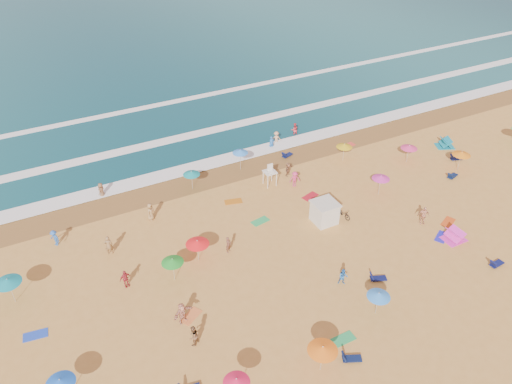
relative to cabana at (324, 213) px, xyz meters
name	(u,v)px	position (x,y,z in m)	size (l,w,h in m)	color
ground	(258,250)	(-7.25, -0.77, -1.00)	(220.00, 220.00, 0.00)	gold
ocean	(73,12)	(-7.25, 83.23, -1.00)	(220.00, 140.00, 0.18)	#0C4756
wet_sand	(203,179)	(-7.25, 11.73, -0.99)	(220.00, 220.00, 0.00)	olive
surf_foam	(174,142)	(-7.25, 20.55, -0.90)	(200.00, 18.70, 0.05)	white
cabana	(324,213)	(0.00, 0.00, 0.00)	(2.00, 2.00, 2.00)	silver
cabana_roof	(325,204)	(0.00, 0.00, 1.06)	(2.20, 2.20, 0.12)	silver
bicycle	(343,214)	(1.90, -0.30, -0.55)	(0.60, 1.71, 0.90)	black
lifeguard_stand	(270,176)	(-1.53, 7.68, 0.05)	(1.20, 1.20, 2.10)	white
beach_umbrellas	(301,216)	(-2.93, -0.51, 1.06)	(56.41, 26.78, 0.79)	orange
loungers	(401,235)	(4.91, -4.99, -0.83)	(37.99, 26.34, 0.34)	#0E1A48
towels	(275,252)	(-6.10, -1.72, -0.98)	(44.83, 23.53, 0.03)	#D5591A
popup_tents	(450,182)	(14.58, -1.06, -0.40)	(13.74, 14.69, 1.20)	#F436C6
beachgoers	(217,219)	(-9.08, 3.88, -0.21)	(44.11, 24.21, 2.10)	olive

